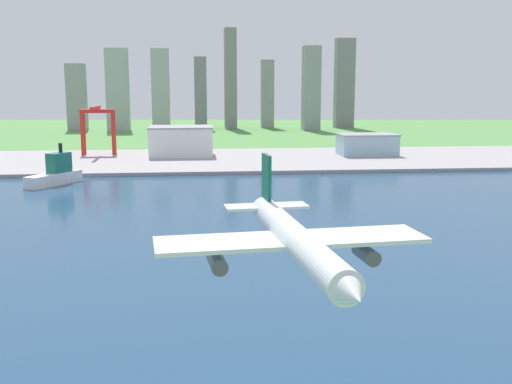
{
  "coord_description": "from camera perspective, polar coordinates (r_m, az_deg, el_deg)",
  "views": [
    {
      "loc": [
        -7.28,
        30.33,
        58.78
      ],
      "look_at": [
        9.23,
        199.02,
        28.39
      ],
      "focal_mm": 42.49,
      "sensor_mm": 36.0,
      "label": 1
    }
  ],
  "objects": [
    {
      "name": "airplane_landing",
      "position": [
        69.65,
        3.72,
        -4.54
      ],
      "size": [
        32.56,
        38.89,
        11.35
      ],
      "color": "silver"
    },
    {
      "name": "warehouse_annex",
      "position": [
        492.85,
        10.42,
        4.43
      ],
      "size": [
        45.39,
        29.25,
        16.93
      ],
      "color": "#99BCD1",
      "rests_on": "industrial_pier"
    },
    {
      "name": "distant_skyline",
      "position": [
        792.41,
        -3.55,
        9.71
      ],
      "size": [
        372.75,
        71.2,
        129.41
      ],
      "color": "gray",
      "rests_on": "ground"
    },
    {
      "name": "ground_plane",
      "position": [
        276.1,
        -3.95,
        -2.15
      ],
      "size": [
        2400.0,
        2400.0,
        0.0
      ],
      "primitive_type": "plane",
      "color": "#538E47"
    },
    {
      "name": "water_bay",
      "position": [
        217.86,
        -3.48,
        -5.49
      ],
      "size": [
        840.0,
        360.0,
        0.15
      ],
      "primitive_type": "cube",
      "color": "navy",
      "rests_on": "ground"
    },
    {
      "name": "ferry_boat",
      "position": [
        375.23,
        -18.34,
        1.69
      ],
      "size": [
        27.57,
        37.9,
        24.0
      ],
      "color": "white",
      "rests_on": "water_bay"
    },
    {
      "name": "port_crane_red",
      "position": [
        503.82,
        -14.7,
        6.63
      ],
      "size": [
        26.65,
        38.42,
        38.76
      ],
      "color": "red",
      "rests_on": "industrial_pier"
    },
    {
      "name": "industrial_pier",
      "position": [
        463.32,
        -4.65,
        3.0
      ],
      "size": [
        840.0,
        140.0,
        2.5
      ],
      "primitive_type": "cube",
      "color": "#9B9598",
      "rests_on": "ground"
    },
    {
      "name": "warehouse_main",
      "position": [
        484.3,
        -7.07,
        4.79
      ],
      "size": [
        49.83,
        37.85,
        23.16
      ],
      "color": "white",
      "rests_on": "industrial_pier"
    }
  ]
}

